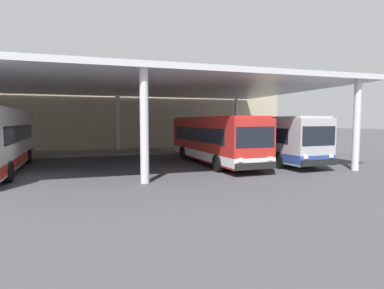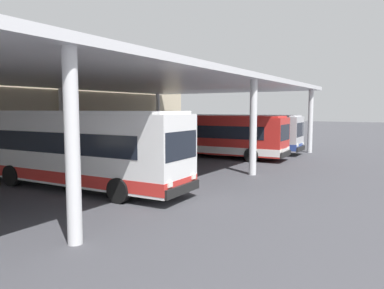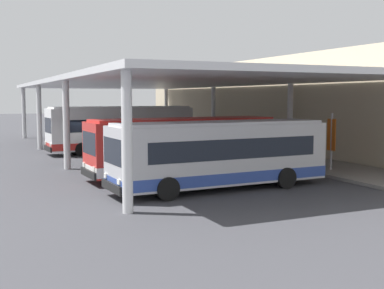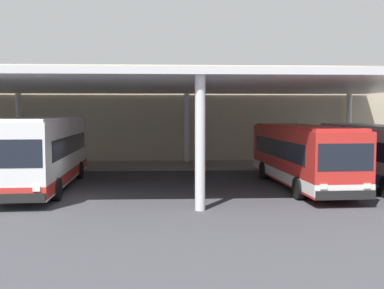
% 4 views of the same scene
% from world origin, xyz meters
% --- Properties ---
extents(ground_plane, '(200.00, 200.00, 0.00)m').
position_xyz_m(ground_plane, '(0.00, 0.00, 0.00)').
color(ground_plane, '#3D3D42').
extents(canopy_shelter, '(40.00, 17.00, 5.55)m').
position_xyz_m(canopy_shelter, '(0.00, 5.50, 5.31)').
color(canopy_shelter, silver).
rests_on(canopy_shelter, ground).
extents(bus_nearest_bay, '(3.12, 11.44, 3.57)m').
position_xyz_m(bus_nearest_bay, '(-1.32, 3.04, 1.84)').
color(bus_nearest_bay, white).
rests_on(bus_nearest_bay, ground).
extents(bus_second_bay, '(3.08, 10.64, 3.17)m').
position_xyz_m(bus_second_bay, '(11.70, 2.74, 1.66)').
color(bus_second_bay, red).
rests_on(bus_second_bay, ground).
extents(bus_middle_bay, '(3.04, 10.63, 3.17)m').
position_xyz_m(bus_middle_bay, '(15.75, 2.81, 1.66)').
color(bus_middle_bay, '#B7B7BC').
rests_on(bus_middle_bay, ground).
extents(banner_sign, '(0.70, 0.12, 3.20)m').
position_xyz_m(banner_sign, '(13.75, 10.94, 1.98)').
color(banner_sign, '#B2B2B7').
rests_on(banner_sign, platform_kerb).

